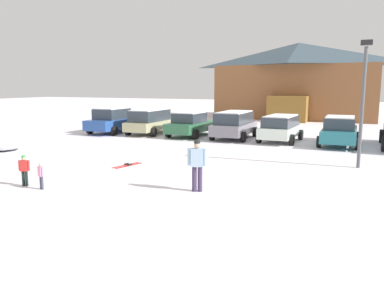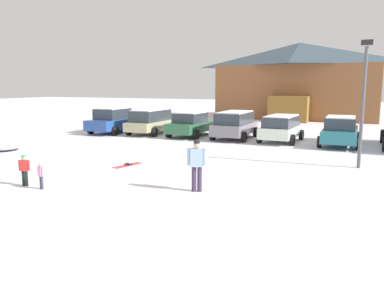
{
  "view_description": "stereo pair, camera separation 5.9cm",
  "coord_description": "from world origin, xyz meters",
  "views": [
    {
      "loc": [
        6.66,
        -7.37,
        3.36
      ],
      "look_at": [
        0.84,
        5.8,
        1.11
      ],
      "focal_mm": 35.0,
      "sensor_mm": 36.0,
      "label": 1
    },
    {
      "loc": [
        6.71,
        -7.34,
        3.36
      ],
      "look_at": [
        0.84,
        5.8,
        1.11
      ],
      "focal_mm": 35.0,
      "sensor_mm": 36.0,
      "label": 2
    }
  ],
  "objects": [
    {
      "name": "ground",
      "position": [
        0.0,
        0.0,
        0.0
      ],
      "size": [
        160.0,
        160.0,
        0.0
      ],
      "primitive_type": "plane",
      "color": "white"
    },
    {
      "name": "ski_lodge",
      "position": [
        0.7,
        33.49,
        3.93
      ],
      "size": [
        16.25,
        10.45,
        7.77
      ],
      "color": "brown",
      "rests_on": "ground"
    },
    {
      "name": "parked_blue_hatchback",
      "position": [
        -9.44,
        14.98,
        0.89
      ],
      "size": [
        2.3,
        4.68,
        1.8
      ],
      "color": "#284E9B",
      "rests_on": "ground"
    },
    {
      "name": "parked_beige_suv",
      "position": [
        -6.64,
        15.45,
        0.93
      ],
      "size": [
        2.25,
        4.49,
        1.73
      ],
      "color": "#B4B183",
      "rests_on": "ground"
    },
    {
      "name": "parked_green_coupe",
      "position": [
        -3.54,
        15.46,
        0.83
      ],
      "size": [
        2.34,
        4.36,
        1.63
      ],
      "color": "#2D6541",
      "rests_on": "ground"
    },
    {
      "name": "parked_grey_wagon",
      "position": [
        -0.5,
        15.55,
        0.93
      ],
      "size": [
        2.24,
        4.42,
        1.74
      ],
      "color": "gray",
      "rests_on": "ground"
    },
    {
      "name": "parked_white_suv",
      "position": [
        2.47,
        15.43,
        0.87
      ],
      "size": [
        2.32,
        4.22,
        1.6
      ],
      "color": "silver",
      "rests_on": "ground"
    },
    {
      "name": "parked_teal_hatchback",
      "position": [
        5.8,
        15.42,
        0.84
      ],
      "size": [
        2.17,
        4.78,
        1.65
      ],
      "color": "teal",
      "rests_on": "ground"
    },
    {
      "name": "skier_child_in_pink_snowsuit",
      "position": [
        -2.67,
        1.53,
        0.5
      ],
      "size": [
        0.31,
        0.2,
        0.89
      ],
      "color": "#3D3F54",
      "rests_on": "ground"
    },
    {
      "name": "skier_child_in_red_jacket",
      "position": [
        -3.49,
        1.61,
        0.59
      ],
      "size": [
        0.37,
        0.23,
        1.05
      ],
      "color": "black",
      "rests_on": "ground"
    },
    {
      "name": "skier_adult_in_blue_parka",
      "position": [
        2.1,
        3.36,
        0.94
      ],
      "size": [
        0.59,
        0.36,
        1.67
      ],
      "color": "#3B2F50",
      "rests_on": "ground"
    },
    {
      "name": "pair_of_skis",
      "position": [
        -2.15,
        5.78,
        0.02
      ],
      "size": [
        0.64,
        1.48,
        0.08
      ],
      "color": "red",
      "rests_on": "ground"
    },
    {
      "name": "lamp_post",
      "position": [
        6.83,
        9.29,
        2.92
      ],
      "size": [
        0.44,
        0.24,
        5.15
      ],
      "color": "#515459",
      "rests_on": "ground"
    },
    {
      "name": "plowed_snow_pile",
      "position": [
        -10.39,
        6.31,
        0.43
      ],
      "size": [
        2.64,
        2.11,
        0.85
      ],
      "primitive_type": "ellipsoid",
      "color": "silver",
      "rests_on": "ground"
    }
  ]
}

